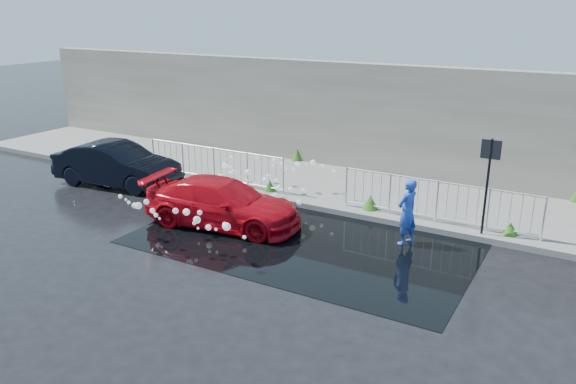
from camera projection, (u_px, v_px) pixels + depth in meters
name	position (u px, v px, depth m)	size (l,w,h in m)	color
ground	(267.00, 250.00, 13.05)	(90.00, 90.00, 0.00)	black
pavement	(353.00, 189.00, 17.15)	(30.00, 4.00, 0.15)	slate
curb	(324.00, 208.00, 15.50)	(30.00, 0.25, 0.16)	slate
retaining_wall	(382.00, 118.00, 18.39)	(30.00, 0.60, 3.50)	#6B675A
puddle	(306.00, 239.00, 13.64)	(8.00, 5.00, 0.01)	black
sign_post	(489.00, 171.00, 13.08)	(0.45, 0.06, 2.50)	black
railing_left	(214.00, 163.00, 17.47)	(5.05, 0.05, 1.10)	silver
railing_right	(437.00, 200.00, 14.17)	(5.05, 0.05, 1.10)	silver
weeds	(334.00, 183.00, 16.91)	(12.17, 3.93, 0.43)	#214C14
water_spray	(239.00, 187.00, 15.13)	(3.62, 5.64, 1.11)	white
red_car	(223.00, 203.00, 14.36)	(1.68, 4.14, 1.20)	#B00711
dark_car	(117.00, 165.00, 17.57)	(1.43, 4.11, 1.35)	black
person	(407.00, 212.00, 13.14)	(0.59, 0.39, 1.62)	blue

